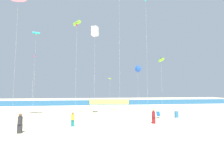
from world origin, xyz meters
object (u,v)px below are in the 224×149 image
object	(u,v)px
kite_blue_delta	(138,69)
beachgoer_maroon_shirt	(154,116)
kite_lime_tube	(77,23)
kite_lime_diamond	(110,79)
volleyball_net	(109,102)
kite_cyan_tube	(36,33)
kite_magenta_diamond	(34,58)
kite_white_box	(95,31)
beachgoer_charcoal_shirt	(20,123)
trash_barrel	(176,114)
folding_beach_chair	(159,115)
kite_lime_inflatable	(161,60)
beach_handbag	(153,117)
kite_cyan_diamond	(146,4)
beachgoer_mustard_shirt	(73,119)

from	to	relation	value
kite_blue_delta	beachgoer_maroon_shirt	bearing A→B (deg)	-99.05
kite_lime_tube	kite_lime_diamond	bearing A→B (deg)	54.59
volleyball_net	kite_lime_tube	world-z (taller)	kite_lime_tube
kite_cyan_tube	kite_magenta_diamond	world-z (taller)	kite_cyan_tube
kite_white_box	kite_blue_delta	bearing A→B (deg)	43.09
beachgoer_charcoal_shirt	kite_lime_diamond	size ratio (longest dim) A/B	0.28
kite_lime_tube	kite_white_box	bearing A→B (deg)	-14.43
trash_barrel	kite_cyan_tube	bearing A→B (deg)	151.55
kite_blue_delta	kite_cyan_tube	world-z (taller)	kite_cyan_tube
folding_beach_chair	kite_white_box	xyz separation A→B (m)	(-8.91, 1.48, 12.08)
kite_magenta_diamond	kite_lime_inflatable	bearing A→B (deg)	-2.27
beachgoer_charcoal_shirt	kite_lime_tube	distance (m)	15.87
beachgoer_maroon_shirt	trash_barrel	bearing A→B (deg)	15.17
beach_handbag	kite_cyan_diamond	size ratio (longest dim) A/B	0.02
kite_lime_diamond	kite_cyan_tube	world-z (taller)	kite_cyan_tube
kite_cyan_diamond	kite_lime_tube	bearing A→B (deg)	159.31
kite_white_box	kite_cyan_tube	world-z (taller)	kite_cyan_tube
folding_beach_chair	kite_cyan_tube	size ratio (longest dim) A/B	0.06
trash_barrel	kite_lime_tube	distance (m)	19.71
trash_barrel	kite_cyan_tube	distance (m)	30.44
kite_lime_inflatable	kite_cyan_diamond	xyz separation A→B (m)	(-4.18, -4.69, 6.89)
beachgoer_maroon_shirt	beachgoer_charcoal_shirt	distance (m)	13.98
folding_beach_chair	beach_handbag	world-z (taller)	folding_beach_chair
beachgoer_charcoal_shirt	kite_blue_delta	xyz separation A→B (m)	(15.88, 15.85, 7.17)
beachgoer_mustard_shirt	kite_lime_diamond	distance (m)	16.51
kite_lime_diamond	kite_magenta_diamond	xyz separation A→B (m)	(-12.65, -6.66, 2.63)
beachgoer_charcoal_shirt	kite_white_box	bearing A→B (deg)	-118.61
kite_lime_inflatable	kite_lime_tube	bearing A→B (deg)	-175.43
kite_blue_delta	kite_white_box	distance (m)	12.98
kite_lime_diamond	kite_cyan_diamond	distance (m)	15.83
beachgoer_charcoal_shirt	trash_barrel	xyz separation A→B (m)	(18.54, 6.00, -0.52)
beachgoer_mustard_shirt	trash_barrel	distance (m)	14.53
beachgoer_charcoal_shirt	kite_cyan_tube	xyz separation A→B (m)	(-4.74, 18.62, 14.49)
beachgoer_mustard_shirt	volleyball_net	size ratio (longest dim) A/B	0.21
volleyball_net	kite_lime_inflatable	bearing A→B (deg)	-27.83
volleyball_net	kite_white_box	world-z (taller)	kite_white_box
volleyball_net	trash_barrel	bearing A→B (deg)	-41.03
folding_beach_chair	beach_handbag	distance (m)	0.81
kite_white_box	kite_lime_tube	bearing A→B (deg)	165.57
kite_cyan_tube	beachgoer_maroon_shirt	bearing A→B (deg)	-41.07
beachgoer_charcoal_shirt	trash_barrel	bearing A→B (deg)	-147.80
beachgoer_mustard_shirt	kite_blue_delta	world-z (taller)	kite_blue_delta
kite_lime_inflatable	kite_magenta_diamond	xyz separation A→B (m)	(-20.26, 0.80, -0.03)
beachgoer_mustard_shirt	volleyball_net	xyz separation A→B (m)	(5.32, 11.33, 0.80)
beachgoer_maroon_shirt	volleyball_net	world-z (taller)	volleyball_net
kite_lime_inflatable	kite_cyan_tube	bearing A→B (deg)	157.68
kite_blue_delta	kite_magenta_diamond	bearing A→B (deg)	-162.43
kite_blue_delta	beach_handbag	bearing A→B (deg)	-94.30
beachgoer_maroon_shirt	beach_handbag	world-z (taller)	beachgoer_maroon_shirt
volleyball_net	kite_cyan_tube	distance (m)	20.70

